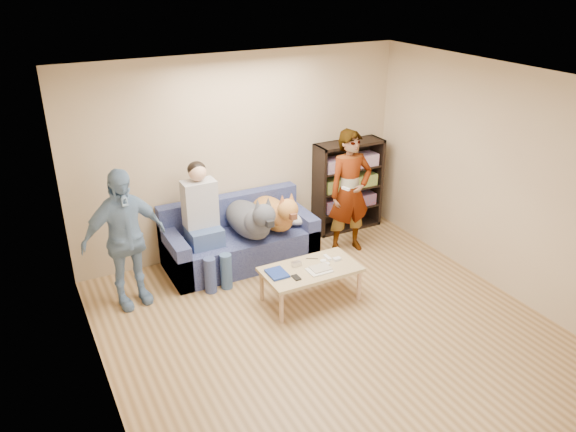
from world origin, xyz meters
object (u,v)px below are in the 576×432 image
dog_gray (251,219)px  dog_tan (275,213)px  person_standing_right (350,192)px  person_standing_left (124,239)px  camera_silver (296,264)px  person_seated (203,218)px  bookshelf (347,184)px  notebook_blue (277,273)px  coffee_table (311,272)px  sofa (239,241)px

dog_gray → dog_tan: bearing=9.5°
person_standing_right → person_standing_left: (-2.92, 0.03, -0.02)m
camera_silver → person_seated: size_ratio=0.07×
person_seated → bookshelf: person_seated is taller
camera_silver → notebook_blue: bearing=-166.0°
camera_silver → person_seated: (-0.74, 1.00, 0.33)m
coffee_table → bookshelf: bearing=45.7°
person_seated → dog_gray: size_ratio=1.16×
notebook_blue → dog_tan: bearing=64.9°
dog_gray → notebook_blue: bearing=-97.6°
person_standing_right → person_standing_left: person_standing_right is taller
sofa → dog_gray: dog_gray is taller
bookshelf → dog_gray: bearing=-165.8°
notebook_blue → coffee_table: 0.41m
person_standing_right → coffee_table: (-1.08, -0.87, -0.46)m
person_standing_left → person_seated: size_ratio=1.10×
coffee_table → person_standing_right: bearing=39.0°
camera_silver → sofa: 1.16m
person_standing_right → dog_gray: bearing=176.4°
sofa → coffee_table: (0.36, -1.24, 0.09)m
person_seated → person_standing_left: bearing=-167.8°
person_standing_right → notebook_blue: (-1.48, -0.82, -0.40)m
person_standing_left → person_seated: person_standing_left is taller
person_standing_left → dog_gray: bearing=-4.8°
notebook_blue → camera_silver: (0.28, 0.07, 0.01)m
camera_silver → sofa: sofa is taller
sofa → person_seated: bearing=-165.7°
dog_gray → person_seated: bearing=172.9°
notebook_blue → sofa: sofa is taller
sofa → bookshelf: size_ratio=1.46×
person_seated → dog_tan: 0.96m
person_standing_left → bookshelf: (3.28, 0.57, -0.13)m
camera_silver → bookshelf: bookshelf is taller
dog_tan → bookshelf: (1.35, 0.37, 0.04)m
sofa → bookshelf: bearing=7.4°
dog_tan → sofa: bearing=162.9°
camera_silver → dog_gray: 0.96m
person_standing_left → sofa: (1.48, 0.34, -0.53)m
person_standing_left → dog_gray: 1.59m
sofa → bookshelf: 1.86m
person_standing_right → sofa: person_standing_right is taller
person_standing_left → person_seated: (0.98, 0.21, -0.04)m
person_seated → dog_tan: person_seated is taller
person_standing_left → sofa: bearing=3.0°
person_standing_right → person_standing_left: size_ratio=1.03×
person_standing_left → camera_silver: 1.92m
sofa → coffee_table: size_ratio=1.73×
notebook_blue → person_seated: (-0.46, 1.07, 0.34)m
sofa → dog_gray: (0.09, -0.20, 0.38)m
bookshelf → sofa: bearing=-172.6°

